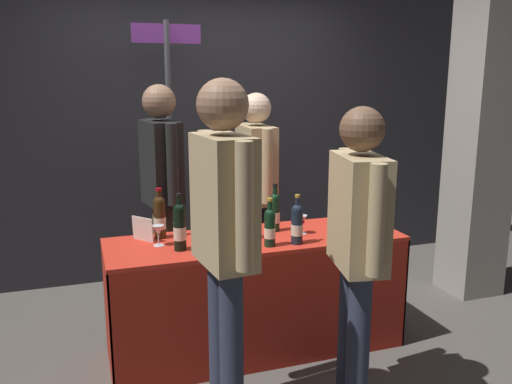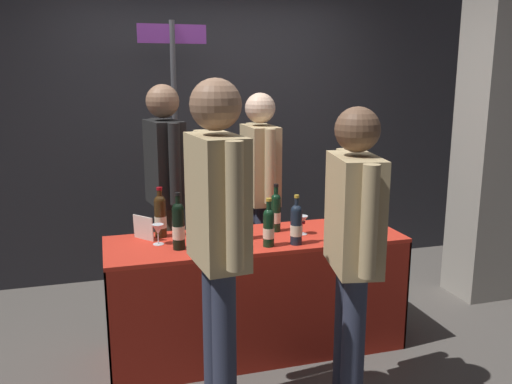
{
  "view_description": "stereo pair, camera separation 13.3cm",
  "coord_description": "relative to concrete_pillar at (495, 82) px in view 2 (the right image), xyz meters",
  "views": [
    {
      "loc": [
        -1.04,
        -3.1,
        1.78
      ],
      "look_at": [
        0.0,
        0.0,
        1.07
      ],
      "focal_mm": 37.33,
      "sensor_mm": 36.0,
      "label": 1
    },
    {
      "loc": [
        -0.92,
        -3.14,
        1.78
      ],
      "look_at": [
        0.0,
        0.0,
        1.07
      ],
      "focal_mm": 37.33,
      "sensor_mm": 36.0,
      "label": 2
    }
  ],
  "objects": [
    {
      "name": "wine_glass_near_vendor",
      "position": [
        -2.65,
        -0.33,
        -0.87
      ],
      "size": [
        0.07,
        0.07,
        0.13
      ],
      "color": "silver",
      "rests_on": "tasting_table"
    },
    {
      "name": "display_bottle_6",
      "position": [
        -2.1,
        -0.38,
        -0.84
      ],
      "size": [
        0.07,
        0.07,
        0.29
      ],
      "color": "black",
      "rests_on": "tasting_table"
    },
    {
      "name": "booth_signpost",
      "position": [
        -2.38,
        0.75,
        -0.41
      ],
      "size": [
        0.53,
        0.04,
        2.2
      ],
      "color": "#47474C",
      "rests_on": "ground_plane"
    },
    {
      "name": "display_bottle_5",
      "position": [
        -2.01,
        -0.56,
        -0.84
      ],
      "size": [
        0.07,
        0.07,
        0.3
      ],
      "color": "black",
      "rests_on": "tasting_table"
    },
    {
      "name": "vendor_presenter",
      "position": [
        -2.52,
        0.33,
        -0.7
      ],
      "size": [
        0.27,
        0.54,
        1.73
      ],
      "rotation": [
        0.0,
        0.0,
        -1.4
      ],
      "color": "#4C4233",
      "rests_on": "ground_plane"
    },
    {
      "name": "display_bottle_3",
      "position": [
        -2.61,
        -0.18,
        -0.82
      ],
      "size": [
        0.08,
        0.08,
        0.33
      ],
      "color": "#38230F",
      "rests_on": "tasting_table"
    },
    {
      "name": "tasting_table",
      "position": [
        -2.03,
        -0.37,
        -1.21
      ],
      "size": [
        1.9,
        0.61,
        0.77
      ],
      "color": "red",
      "rests_on": "ground_plane"
    },
    {
      "name": "taster_foreground_right",
      "position": [
        -2.43,
        -1.08,
        -0.66
      ],
      "size": [
        0.25,
        0.57,
        1.78
      ],
      "rotation": [
        0.0,
        0.0,
        1.68
      ],
      "color": "#2D3347",
      "rests_on": "ground_plane"
    },
    {
      "name": "vendor_assistant",
      "position": [
        -1.79,
        0.34,
        -0.73
      ],
      "size": [
        0.23,
        0.6,
        1.66
      ],
      "rotation": [
        0.0,
        0.0,
        -1.58
      ],
      "color": "#2D3347",
      "rests_on": "ground_plane"
    },
    {
      "name": "display_bottle_1",
      "position": [
        -2.54,
        -0.46,
        -0.82
      ],
      "size": [
        0.08,
        0.08,
        0.35
      ],
      "color": "black",
      "rests_on": "tasting_table"
    },
    {
      "name": "display_bottle_4",
      "position": [
        -1.28,
        -0.17,
        -0.83
      ],
      "size": [
        0.07,
        0.07,
        0.31
      ],
      "color": "#38230F",
      "rests_on": "tasting_table"
    },
    {
      "name": "back_partition",
      "position": [
        -2.03,
        1.23,
        -0.43
      ],
      "size": [
        5.77,
        0.12,
        2.61
      ],
      "primitive_type": "cube",
      "color": "#2D2D33",
      "rests_on": "ground_plane"
    },
    {
      "name": "display_bottle_0",
      "position": [
        -1.29,
        -0.28,
        -0.82
      ],
      "size": [
        0.07,
        0.07,
        0.33
      ],
      "color": "#38230F",
      "rests_on": "tasting_table"
    },
    {
      "name": "taster_foreground_left",
      "position": [
        -1.75,
        -1.16,
        -0.75
      ],
      "size": [
        0.29,
        0.58,
        1.64
      ],
      "rotation": [
        0.0,
        0.0,
        1.37
      ],
      "color": "#2D3347",
      "rests_on": "ground_plane"
    },
    {
      "name": "wine_glass_mid",
      "position": [
        -1.72,
        -0.38,
        -0.88
      ],
      "size": [
        0.08,
        0.08,
        0.12
      ],
      "color": "silver",
      "rests_on": "tasting_table"
    },
    {
      "name": "flower_vase",
      "position": [
        -2.27,
        -0.2,
        -0.85
      ],
      "size": [
        0.09,
        0.1,
        0.39
      ],
      "color": "slate",
      "rests_on": "tasting_table"
    },
    {
      "name": "concrete_pillar",
      "position": [
        0.0,
        0.0,
        0.0
      ],
      "size": [
        0.4,
        0.4,
        3.47
      ],
      "primitive_type": "cube",
      "color": "gray",
      "rests_on": "ground_plane"
    },
    {
      "name": "brochure_stand",
      "position": [
        -2.73,
        -0.2,
        -0.89
      ],
      "size": [
        0.12,
        0.14,
        0.15
      ],
      "primitive_type": "cube",
      "rotation": [
        0.04,
        0.0,
        5.38
      ],
      "color": "silver",
      "rests_on": "tasting_table"
    },
    {
      "name": "featured_wine_bottle",
      "position": [
        -1.83,
        -0.56,
        -0.84
      ],
      "size": [
        0.07,
        0.07,
        0.31
      ],
      "color": "#192333",
      "rests_on": "tasting_table"
    },
    {
      "name": "display_bottle_2",
      "position": [
        -1.86,
        -0.26,
        -0.83
      ],
      "size": [
        0.07,
        0.07,
        0.32
      ],
      "color": "black",
      "rests_on": "tasting_table"
    },
    {
      "name": "ground_plane",
      "position": [
        -2.03,
        -0.37,
        -1.74
      ],
      "size": [
        12.0,
        12.0,
        0.0
      ],
      "primitive_type": "plane",
      "color": "#514C47"
    }
  ]
}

